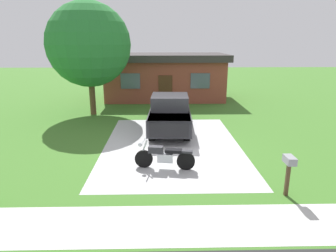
{
  "coord_description": "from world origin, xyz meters",
  "views": [
    {
      "loc": [
        -0.46,
        -12.61,
        4.52
      ],
      "look_at": [
        -0.18,
        -0.02,
        0.9
      ],
      "focal_mm": 31.93,
      "sensor_mm": 36.0,
      "label": 1
    }
  ],
  "objects_px": {
    "motorcycle": "(164,156)",
    "pickup_truck": "(170,112)",
    "neighbor_house": "(165,76)",
    "shade_tree": "(89,45)",
    "mailbox": "(289,165)"
  },
  "relations": [
    {
      "from": "motorcycle",
      "to": "pickup_truck",
      "type": "bearing_deg",
      "value": 86.01
    },
    {
      "from": "motorcycle",
      "to": "neighbor_house",
      "type": "distance_m",
      "value": 14.08
    },
    {
      "from": "pickup_truck",
      "to": "neighbor_house",
      "type": "distance_m",
      "value": 9.02
    },
    {
      "from": "neighbor_house",
      "to": "pickup_truck",
      "type": "bearing_deg",
      "value": -89.07
    },
    {
      "from": "motorcycle",
      "to": "neighbor_house",
      "type": "xyz_separation_m",
      "value": [
        0.21,
        14.02,
        1.32
      ]
    },
    {
      "from": "shade_tree",
      "to": "mailbox",
      "type": "bearing_deg",
      "value": -52.55
    },
    {
      "from": "motorcycle",
      "to": "shade_tree",
      "type": "bearing_deg",
      "value": 117.48
    },
    {
      "from": "mailbox",
      "to": "pickup_truck",
      "type": "bearing_deg",
      "value": 115.03
    },
    {
      "from": "mailbox",
      "to": "neighbor_house",
      "type": "relative_size",
      "value": 0.13
    },
    {
      "from": "mailbox",
      "to": "neighbor_house",
      "type": "bearing_deg",
      "value": 102.14
    },
    {
      "from": "motorcycle",
      "to": "shade_tree",
      "type": "relative_size",
      "value": 0.32
    },
    {
      "from": "pickup_truck",
      "to": "shade_tree",
      "type": "distance_m",
      "value": 6.76
    },
    {
      "from": "pickup_truck",
      "to": "motorcycle",
      "type": "bearing_deg",
      "value": -93.99
    },
    {
      "from": "pickup_truck",
      "to": "mailbox",
      "type": "bearing_deg",
      "value": -64.97
    },
    {
      "from": "pickup_truck",
      "to": "mailbox",
      "type": "relative_size",
      "value": 4.52
    }
  ]
}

